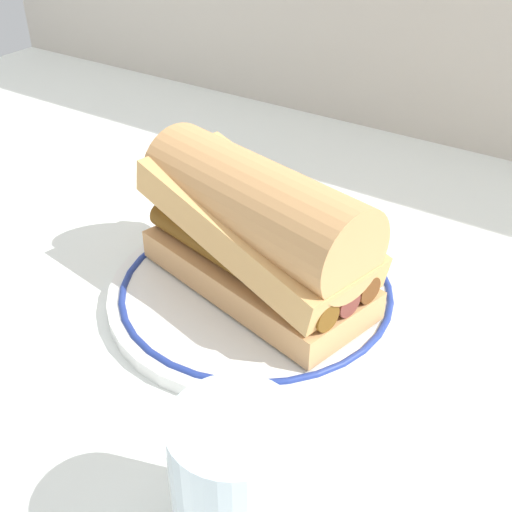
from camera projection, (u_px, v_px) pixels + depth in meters
ground_plane at (229, 299)px, 0.56m from camera, size 1.50×1.50×0.00m
plate at (256, 291)px, 0.56m from camera, size 0.26×0.26×0.01m
sausage_sandwich at (256, 228)px, 0.52m from camera, size 0.22×0.13×0.12m
drinking_glass at (236, 492)px, 0.35m from camera, size 0.07×0.07×0.10m
butter_knife at (229, 170)px, 0.76m from camera, size 0.14×0.06×0.01m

